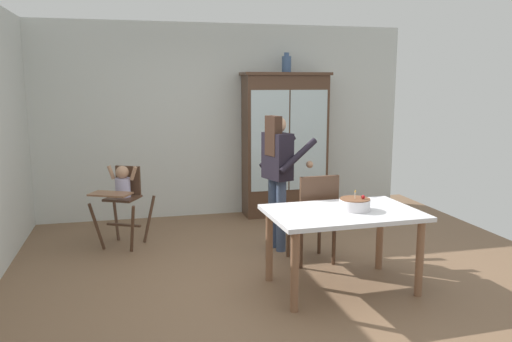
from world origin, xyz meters
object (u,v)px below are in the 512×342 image
adult_person (278,166)px  dining_table (343,221)px  high_chair_with_toddler (122,191)px  birthday_cake (355,204)px  dining_chair_far_side (315,213)px  china_cabinet (285,144)px  ceramic_vase (287,64)px

adult_person → dining_table: (0.26, -1.23, -0.33)m
high_chair_with_toddler → dining_table: 2.64m
birthday_cake → dining_chair_far_side: dining_chair_far_side is taller
dining_table → birthday_cake: birthday_cake is taller
china_cabinet → birthday_cake: 2.74m
adult_person → dining_table: bearing=174.4°
china_cabinet → birthday_cake: china_cabinet is taller
adult_person → dining_chair_far_side: bearing=-174.5°
high_chair_with_toddler → adult_person: (1.71, -0.54, 0.31)m
dining_table → birthday_cake: bearing=-0.2°
ceramic_vase → dining_table: (-0.30, -2.73, -1.51)m
china_cabinet → dining_table: bearing=-96.0°
dining_table → ceramic_vase: bearing=83.7°
china_cabinet → ceramic_vase: size_ratio=7.51×
china_cabinet → adult_person: (-0.55, -1.50, -0.05)m
ceramic_vase → birthday_cake: size_ratio=0.96×
adult_person → birthday_cake: 1.29m
dining_chair_far_side → adult_person: bearing=-70.2°
ceramic_vase → dining_table: size_ratio=0.19×
adult_person → china_cabinet: bearing=-37.5°
adult_person → dining_table: size_ratio=1.10×
dining_chair_far_side → high_chair_with_toddler: bearing=-32.8°
china_cabinet → birthday_cake: bearing=-93.6°
high_chair_with_toddler → dining_chair_far_side: dining_chair_far_side is taller
china_cabinet → high_chair_with_toddler: bearing=-156.9°
adult_person → birthday_cake: (0.37, -1.23, -0.17)m
ceramic_vase → dining_chair_far_side: 2.63m
adult_person → dining_table: adult_person is taller
china_cabinet → high_chair_with_toddler: (-2.25, -0.96, -0.37)m
birthday_cake → dining_chair_far_side: bearing=101.5°
china_cabinet → birthday_cake: (-0.17, -2.73, -0.23)m
adult_person → birthday_cake: adult_person is taller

